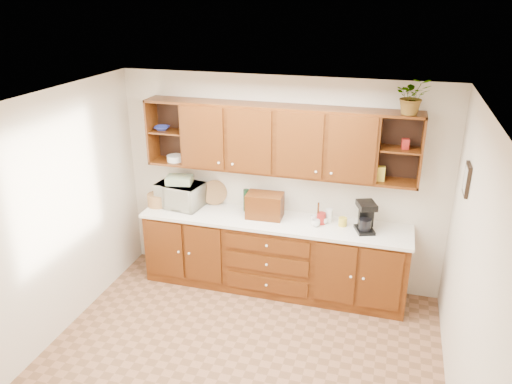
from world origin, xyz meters
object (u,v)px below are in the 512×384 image
Objects in this scene: coffee_maker at (366,217)px; potted_plant at (413,96)px; microwave at (180,195)px; bread_box at (265,206)px.

potted_plant reaches higher than coffee_maker.
microwave is 1.29× the size of bread_box.
potted_plant is at bearing -1.15° from bread_box.
bread_box is (1.11, -0.03, -0.00)m from microwave.
bread_box is 2.08m from potted_plant.
coffee_maker is at bearing 6.68° from microwave.
coffee_maker is (2.30, -0.07, 0.02)m from microwave.
coffee_maker is (1.19, -0.04, 0.02)m from bread_box.
microwave is 1.57× the size of coffee_maker.
microwave is 1.45× the size of potted_plant.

